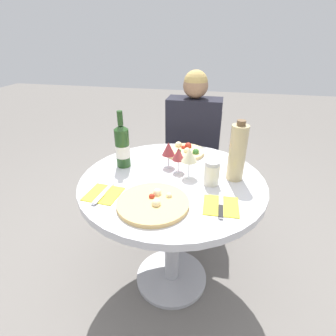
{
  "coord_description": "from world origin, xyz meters",
  "views": [
    {
      "loc": [
        0.22,
        -1.14,
        1.4
      ],
      "look_at": [
        -0.01,
        -0.08,
        0.83
      ],
      "focal_mm": 28.0,
      "sensor_mm": 36.0,
      "label": 1
    }
  ],
  "objects_px": {
    "dining_table": "(172,201)",
    "wine_bottle": "(122,146)",
    "seated_diner": "(191,163)",
    "tall_carafe": "(237,153)",
    "chair_behind_diner": "(193,165)",
    "pizza_large": "(153,203)"
  },
  "relations": [
    {
      "from": "tall_carafe",
      "to": "chair_behind_diner",
      "type": "bearing_deg",
      "value": 112.26
    },
    {
      "from": "seated_diner",
      "to": "pizza_large",
      "type": "relative_size",
      "value": 3.75
    },
    {
      "from": "seated_diner",
      "to": "chair_behind_diner",
      "type": "bearing_deg",
      "value": -90.0
    },
    {
      "from": "pizza_large",
      "to": "wine_bottle",
      "type": "distance_m",
      "value": 0.43
    },
    {
      "from": "chair_behind_diner",
      "to": "pizza_large",
      "type": "relative_size",
      "value": 2.73
    },
    {
      "from": "dining_table",
      "to": "seated_diner",
      "type": "height_order",
      "value": "seated_diner"
    },
    {
      "from": "pizza_large",
      "to": "tall_carafe",
      "type": "distance_m",
      "value": 0.48
    },
    {
      "from": "seated_diner",
      "to": "wine_bottle",
      "type": "xyz_separation_m",
      "value": [
        -0.31,
        -0.55,
        0.34
      ]
    },
    {
      "from": "dining_table",
      "to": "wine_bottle",
      "type": "distance_m",
      "value": 0.4
    },
    {
      "from": "pizza_large",
      "to": "wine_bottle",
      "type": "xyz_separation_m",
      "value": [
        -0.26,
        0.33,
        0.11
      ]
    },
    {
      "from": "dining_table",
      "to": "wine_bottle",
      "type": "xyz_separation_m",
      "value": [
        -0.29,
        0.09,
        0.26
      ]
    },
    {
      "from": "dining_table",
      "to": "chair_behind_diner",
      "type": "bearing_deg",
      "value": 88.61
    },
    {
      "from": "seated_diner",
      "to": "pizza_large",
      "type": "height_order",
      "value": "seated_diner"
    },
    {
      "from": "dining_table",
      "to": "wine_bottle",
      "type": "relative_size",
      "value": 3.03
    },
    {
      "from": "dining_table",
      "to": "tall_carafe",
      "type": "xyz_separation_m",
      "value": [
        0.31,
        0.07,
        0.28
      ]
    },
    {
      "from": "dining_table",
      "to": "seated_diner",
      "type": "relative_size",
      "value": 0.8
    },
    {
      "from": "chair_behind_diner",
      "to": "seated_diner",
      "type": "bearing_deg",
      "value": 90.0
    },
    {
      "from": "seated_diner",
      "to": "tall_carafe",
      "type": "distance_m",
      "value": 0.73
    },
    {
      "from": "dining_table",
      "to": "chair_behind_diner",
      "type": "distance_m",
      "value": 0.79
    },
    {
      "from": "dining_table",
      "to": "wine_bottle",
      "type": "bearing_deg",
      "value": 163.46
    },
    {
      "from": "chair_behind_diner",
      "to": "wine_bottle",
      "type": "height_order",
      "value": "wine_bottle"
    },
    {
      "from": "tall_carafe",
      "to": "wine_bottle",
      "type": "bearing_deg",
      "value": 178.22
    }
  ]
}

